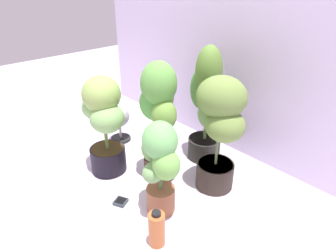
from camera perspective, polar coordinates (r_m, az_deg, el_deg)
The scene contains 11 objects.
ground_plane at distance 2.27m, azimuth -3.56°, elevation -10.63°, with size 8.00×8.00×0.00m, color silver.
mylar_back_wall at distance 2.45m, azimuth 12.26°, elevation 17.46°, with size 3.20×0.01×2.00m, color silver.
potted_plant_back_right at distance 2.00m, azimuth 9.69°, elevation 0.30°, with size 0.46×0.42×0.83m.
potted_plant_front_left at distance 2.22m, azimuth -12.08°, elevation 1.37°, with size 0.51×0.38×0.77m.
potted_plant_front_right at distance 1.82m, azimuth -1.57°, elevation -6.62°, with size 0.36×0.32×0.64m.
potted_plant_center at distance 2.08m, azimuth -1.80°, elevation 2.62°, with size 0.40×0.33×0.89m.
potted_plant_back_center at distance 2.34m, azimuth 7.35°, elevation 4.68°, with size 0.42×0.31×0.94m.
potted_plant_back_left at distance 2.50m, azimuth -1.65°, elevation 5.36°, with size 0.35×0.31×0.77m.
hygrometer_box at distance 2.12m, azimuth -8.98°, elevation -14.01°, with size 0.11×0.11×0.03m.
floor_fan at distance 2.73m, azimuth -9.20°, elevation 1.34°, with size 0.27×0.27×0.33m.
nutrient_bottle at distance 1.78m, azimuth -2.16°, elevation -18.94°, with size 0.10×0.10×0.24m.
Camera 1 is at (1.41, -1.10, 1.41)m, focal length 32.13 mm.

